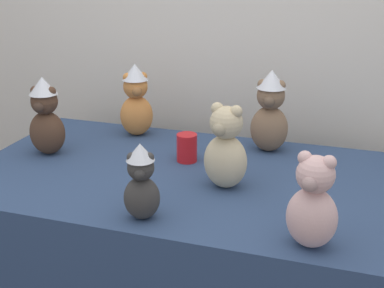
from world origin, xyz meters
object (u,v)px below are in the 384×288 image
teddy_bear_blush (313,204)px  teddy_bear_mocha (270,112)px  teddy_bear_cocoa (46,117)px  party_cup_red (187,148)px  teddy_bear_sand (226,149)px  teddy_bear_charcoal (141,183)px  display_table (192,257)px  teddy_bear_ginger (136,101)px

teddy_bear_blush → teddy_bear_mocha: size_ratio=0.82×
teddy_bear_cocoa → party_cup_red: (0.56, 0.10, -0.10)m
teddy_bear_cocoa → teddy_bear_mocha: (0.84, 0.31, 0.01)m
teddy_bear_sand → teddy_bear_mocha: size_ratio=0.89×
teddy_bear_charcoal → party_cup_red: (-0.02, 0.48, -0.06)m
display_table → teddy_bear_mocha: 0.66m
teddy_bear_ginger → teddy_bear_charcoal: (0.33, -0.71, -0.04)m
teddy_bear_cocoa → teddy_bear_ginger: bearing=45.9°
display_table → teddy_bear_charcoal: 0.60m
teddy_bear_blush → teddy_bear_cocoa: size_ratio=0.87×
teddy_bear_sand → party_cup_red: 0.28m
teddy_bear_cocoa → teddy_bear_charcoal: 0.69m
teddy_bear_sand → teddy_bear_ginger: 0.65m
teddy_bear_blush → teddy_bear_mocha: (-0.24, 0.70, 0.04)m
teddy_bear_ginger → teddy_bear_mocha: (0.59, -0.01, 0.01)m
display_table → party_cup_red: bearing=116.5°
teddy_bear_blush → teddy_bear_ginger: 1.10m
display_table → teddy_bear_sand: teddy_bear_sand is taller
party_cup_red → teddy_bear_cocoa: bearing=-170.2°
teddy_bear_mocha → party_cup_red: teddy_bear_mocha is taller
teddy_bear_blush → teddy_bear_charcoal: size_ratio=1.13×
teddy_bear_ginger → teddy_bear_mocha: 0.59m
party_cup_red → teddy_bear_charcoal: bearing=-88.0°
display_table → party_cup_red: (-0.06, 0.12, 0.41)m
teddy_bear_cocoa → teddy_bear_ginger: (0.25, 0.32, 0.00)m
display_table → teddy_bear_blush: teddy_bear_blush is taller
teddy_bear_charcoal → teddy_bear_ginger: bearing=97.2°
teddy_bear_cocoa → teddy_bear_mocha: 0.90m
display_table → teddy_bear_charcoal: bearing=-96.8°
display_table → teddy_bear_blush: bearing=-38.3°
display_table → teddy_bear_ginger: teddy_bear_ginger is taller
display_table → teddy_bear_ginger: 0.72m
teddy_bear_ginger → teddy_bear_mocha: bearing=-32.7°
teddy_bear_sand → teddy_bear_mocha: 0.40m
teddy_bear_cocoa → teddy_bear_charcoal: size_ratio=1.29×
display_table → party_cup_red: size_ratio=15.12×
teddy_bear_blush → teddy_bear_charcoal: bearing=-168.1°
display_table → teddy_bear_sand: 0.52m
teddy_bear_cocoa → teddy_bear_charcoal: (0.58, -0.39, -0.04)m
display_table → teddy_bear_mocha: size_ratio=4.92×
display_table → teddy_bear_sand: size_ratio=5.54×
teddy_bear_blush → teddy_bear_sand: (-0.32, 0.30, 0.01)m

